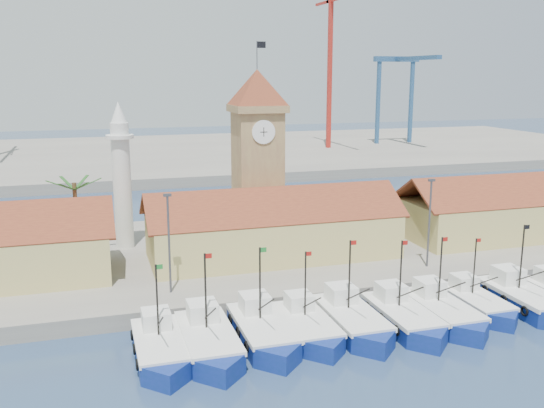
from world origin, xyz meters
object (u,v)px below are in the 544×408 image
object	(u,v)px
boat_0	(160,350)
clock_tower	(257,152)
boat_5	(404,319)
minaret	(122,175)

from	to	relation	value
boat_0	clock_tower	size ratio (longest dim) A/B	0.44
boat_0	boat_5	distance (m)	20.04
boat_0	clock_tower	distance (m)	29.96
boat_0	clock_tower	bearing A→B (deg)	59.50
clock_tower	minaret	bearing A→B (deg)	172.39
minaret	boat_0	bearing A→B (deg)	-88.03
boat_5	clock_tower	distance (m)	27.13
boat_0	minaret	world-z (taller)	minaret
boat_5	minaret	xyz separation A→B (m)	(-20.93, 26.01, 8.93)
boat_0	minaret	xyz separation A→B (m)	(-0.89, 25.95, 8.95)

